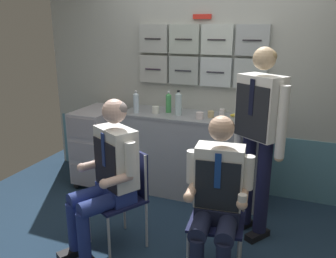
{
  "coord_description": "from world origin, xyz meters",
  "views": [
    {
      "loc": [
        0.97,
        -2.4,
        1.85
      ],
      "look_at": [
        -0.09,
        0.25,
        0.99
      ],
      "focal_mm": 37.47,
      "sensor_mm": 36.0,
      "label": 1
    }
  ],
  "objects_px": {
    "folding_chair_right": "(219,205)",
    "crew_member_standing": "(259,129)",
    "crew_member_right": "(217,195)",
    "espresso_cup_small": "(211,114)",
    "crew_member_left": "(108,170)",
    "water_bottle_blue_cap": "(136,102)",
    "service_trolley": "(98,144)",
    "snack_banana": "(238,115)",
    "folding_chair_left": "(126,187)"
  },
  "relations": [
    {
      "from": "folding_chair_left",
      "to": "crew_member_left",
      "type": "bearing_deg",
      "value": -120.21
    },
    {
      "from": "crew_member_left",
      "to": "water_bottle_blue_cap",
      "type": "height_order",
      "value": "crew_member_left"
    },
    {
      "from": "crew_member_left",
      "to": "water_bottle_blue_cap",
      "type": "distance_m",
      "value": 1.19
    },
    {
      "from": "folding_chair_right",
      "to": "crew_member_right",
      "type": "relative_size",
      "value": 0.68
    },
    {
      "from": "folding_chair_right",
      "to": "crew_member_left",
      "type": "bearing_deg",
      "value": -171.43
    },
    {
      "from": "folding_chair_left",
      "to": "espresso_cup_small",
      "type": "relative_size",
      "value": 12.45
    },
    {
      "from": "folding_chair_right",
      "to": "snack_banana",
      "type": "distance_m",
      "value": 1.28
    },
    {
      "from": "water_bottle_blue_cap",
      "to": "snack_banana",
      "type": "height_order",
      "value": "water_bottle_blue_cap"
    },
    {
      "from": "service_trolley",
      "to": "folding_chair_right",
      "type": "relative_size",
      "value": 1.07
    },
    {
      "from": "folding_chair_right",
      "to": "crew_member_standing",
      "type": "xyz_separation_m",
      "value": [
        0.19,
        0.54,
        0.48
      ]
    },
    {
      "from": "crew_member_standing",
      "to": "service_trolley",
      "type": "bearing_deg",
      "value": 167.18
    },
    {
      "from": "crew_member_standing",
      "to": "water_bottle_blue_cap",
      "type": "height_order",
      "value": "crew_member_standing"
    },
    {
      "from": "folding_chair_right",
      "to": "crew_member_right",
      "type": "distance_m",
      "value": 0.23
    },
    {
      "from": "crew_member_standing",
      "to": "water_bottle_blue_cap",
      "type": "xyz_separation_m",
      "value": [
        -1.38,
        0.44,
        0.03
      ]
    },
    {
      "from": "crew_member_standing",
      "to": "espresso_cup_small",
      "type": "bearing_deg",
      "value": 135.96
    },
    {
      "from": "folding_chair_left",
      "to": "crew_member_standing",
      "type": "distance_m",
      "value": 1.23
    },
    {
      "from": "folding_chair_right",
      "to": "service_trolley",
      "type": "bearing_deg",
      "value": 150.2
    },
    {
      "from": "folding_chair_left",
      "to": "folding_chair_right",
      "type": "bearing_deg",
      "value": -0.19
    },
    {
      "from": "folding_chair_left",
      "to": "espresso_cup_small",
      "type": "height_order",
      "value": "espresso_cup_small"
    },
    {
      "from": "folding_chair_right",
      "to": "crew_member_standing",
      "type": "bearing_deg",
      "value": 70.74
    },
    {
      "from": "crew_member_right",
      "to": "snack_banana",
      "type": "xyz_separation_m",
      "value": [
        -0.13,
        1.36,
        0.25
      ]
    },
    {
      "from": "crew_member_right",
      "to": "water_bottle_blue_cap",
      "type": "height_order",
      "value": "crew_member_right"
    },
    {
      "from": "service_trolley",
      "to": "crew_member_standing",
      "type": "xyz_separation_m",
      "value": [
        1.89,
        -0.43,
        0.51
      ]
    },
    {
      "from": "folding_chair_right",
      "to": "espresso_cup_small",
      "type": "height_order",
      "value": "espresso_cup_small"
    },
    {
      "from": "folding_chair_right",
      "to": "espresso_cup_small",
      "type": "xyz_separation_m",
      "value": [
        -0.37,
        1.09,
        0.43
      ]
    },
    {
      "from": "folding_chair_right",
      "to": "water_bottle_blue_cap",
      "type": "height_order",
      "value": "water_bottle_blue_cap"
    },
    {
      "from": "crew_member_left",
      "to": "water_bottle_blue_cap",
      "type": "bearing_deg",
      "value": 105.03
    },
    {
      "from": "folding_chair_left",
      "to": "crew_member_left",
      "type": "distance_m",
      "value": 0.25
    },
    {
      "from": "folding_chair_right",
      "to": "crew_member_standing",
      "type": "height_order",
      "value": "crew_member_standing"
    },
    {
      "from": "service_trolley",
      "to": "crew_member_standing",
      "type": "relative_size",
      "value": 0.54
    },
    {
      "from": "service_trolley",
      "to": "crew_member_right",
      "type": "distance_m",
      "value": 2.07
    },
    {
      "from": "crew_member_left",
      "to": "folding_chair_left",
      "type": "bearing_deg",
      "value": 59.79
    },
    {
      "from": "service_trolley",
      "to": "snack_banana",
      "type": "bearing_deg",
      "value": 8.22
    },
    {
      "from": "folding_chair_right",
      "to": "snack_banana",
      "type": "height_order",
      "value": "snack_banana"
    },
    {
      "from": "crew_member_standing",
      "to": "water_bottle_blue_cap",
      "type": "distance_m",
      "value": 1.45
    },
    {
      "from": "service_trolley",
      "to": "folding_chair_left",
      "type": "xyz_separation_m",
      "value": [
        0.89,
        -0.97,
        0.04
      ]
    },
    {
      "from": "service_trolley",
      "to": "water_bottle_blue_cap",
      "type": "xyz_separation_m",
      "value": [
        0.51,
        0.01,
        0.54
      ]
    },
    {
      "from": "crew_member_right",
      "to": "espresso_cup_small",
      "type": "height_order",
      "value": "crew_member_right"
    },
    {
      "from": "water_bottle_blue_cap",
      "to": "service_trolley",
      "type": "bearing_deg",
      "value": -179.27
    },
    {
      "from": "folding_chair_left",
      "to": "crew_member_right",
      "type": "height_order",
      "value": "crew_member_right"
    },
    {
      "from": "crew_member_left",
      "to": "folding_chair_right",
      "type": "bearing_deg",
      "value": 8.57
    },
    {
      "from": "folding_chair_left",
      "to": "snack_banana",
      "type": "bearing_deg",
      "value": 59.71
    },
    {
      "from": "crew_member_left",
      "to": "espresso_cup_small",
      "type": "relative_size",
      "value": 19.04
    },
    {
      "from": "crew_member_right",
      "to": "crew_member_standing",
      "type": "relative_size",
      "value": 0.74
    },
    {
      "from": "folding_chair_right",
      "to": "crew_member_right",
      "type": "height_order",
      "value": "crew_member_right"
    },
    {
      "from": "crew_member_standing",
      "to": "snack_banana",
      "type": "xyz_separation_m",
      "value": [
        -0.3,
        0.66,
        -0.07
      ]
    },
    {
      "from": "water_bottle_blue_cap",
      "to": "espresso_cup_small",
      "type": "distance_m",
      "value": 0.83
    },
    {
      "from": "service_trolley",
      "to": "snack_banana",
      "type": "distance_m",
      "value": 1.67
    },
    {
      "from": "crew_member_right",
      "to": "water_bottle_blue_cap",
      "type": "bearing_deg",
      "value": 136.59
    },
    {
      "from": "espresso_cup_small",
      "to": "water_bottle_blue_cap",
      "type": "bearing_deg",
      "value": -172.63
    }
  ]
}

